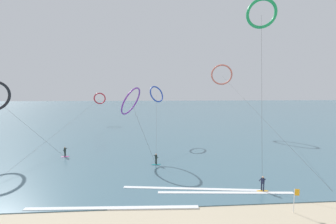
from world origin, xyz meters
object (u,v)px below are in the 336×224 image
object	(u,v)px
surfer_amber	(263,185)
kite_violet	(131,101)
kite_cobalt	(157,94)
kite_crimson	(100,98)
kite_coral	(222,75)
surfer_magenta	(65,152)
surfer_teal	(156,160)
beach_flag	(295,197)
kite_emerald	(261,14)

from	to	relation	value
surfer_amber	kite_violet	xyz separation A→B (m)	(-15.44, 14.48, 8.42)
kite_cobalt	kite_violet	distance (m)	13.12
surfer_amber	kite_crimson	size ratio (longest dim) A/B	0.03
kite_coral	kite_violet	size ratio (longest dim) A/B	3.25
kite_coral	surfer_amber	bearing A→B (deg)	97.89
surfer_amber	surfer_magenta	bearing A→B (deg)	36.11
surfer_amber	kite_coral	distance (m)	38.20
surfer_teal	kite_violet	size ratio (longest dim) A/B	0.15
kite_cobalt	kite_violet	world-z (taller)	kite_cobalt
kite_cobalt	kite_violet	xyz separation A→B (m)	(-4.48, -12.30, -0.87)
kite_crimson	kite_violet	xyz separation A→B (m)	(13.55, -37.47, 1.02)
surfer_magenta	kite_cobalt	size ratio (longest dim) A/B	0.09
surfer_magenta	kite_coral	bearing A→B (deg)	-50.08
surfer_amber	kite_violet	size ratio (longest dim) A/B	0.15
surfer_teal	kite_crimson	world-z (taller)	kite_crimson
kite_coral	kite_violet	bearing A→B (deg)	61.37
kite_crimson	surfer_amber	bearing A→B (deg)	-79.83
kite_crimson	beach_flag	distance (m)	64.00
kite_crimson	surfer_magenta	bearing A→B (deg)	-104.96
surfer_magenta	kite_crimson	bearing A→B (deg)	11.74
surfer_teal	beach_flag	size ratio (longest dim) A/B	0.75
kite_coral	kite_violet	distance (m)	30.28
surfer_amber	kite_violet	world-z (taller)	kite_violet
kite_cobalt	surfer_teal	bearing A→B (deg)	-136.30
kite_crimson	kite_cobalt	xyz separation A→B (m)	(18.04, -25.17, 1.90)
surfer_magenta	beach_flag	world-z (taller)	beach_flag
surfer_magenta	kite_crimson	xyz separation A→B (m)	(-2.64, 37.43, 7.40)
surfer_amber	beach_flag	world-z (taller)	beach_flag
beach_flag	kite_violet	bearing A→B (deg)	131.10
surfer_magenta	kite_coral	size ratio (longest dim) A/B	0.05
kite_violet	surfer_magenta	bearing A→B (deg)	-69.38
surfer_magenta	kite_emerald	distance (m)	36.55
kite_cobalt	beach_flag	distance (m)	34.30
surfer_magenta	kite_violet	xyz separation A→B (m)	(10.91, -0.04, 8.42)
surfer_amber	kite_coral	size ratio (longest dim) A/B	0.05
surfer_magenta	kite_coral	world-z (taller)	kite_coral
kite_cobalt	kite_emerald	xyz separation A→B (m)	(14.06, -18.54, 11.43)
surfer_amber	kite_cobalt	distance (m)	30.39
kite_emerald	kite_violet	bearing A→B (deg)	6.00
kite_emerald	kite_coral	bearing A→B (deg)	-71.84
kite_coral	kite_emerald	bearing A→B (deg)	101.38
kite_crimson	kite_violet	size ratio (longest dim) A/B	4.55
surfer_teal	surfer_magenta	distance (m)	15.73
kite_cobalt	kite_coral	bearing A→B (deg)	-19.06
surfer_teal	kite_coral	bearing A→B (deg)	114.22
surfer_teal	surfer_magenta	bearing A→B (deg)	-139.71
kite_emerald	beach_flag	xyz separation A→B (m)	(-2.21, -12.48, -20.02)
surfer_magenta	kite_crimson	distance (m)	38.25
kite_coral	beach_flag	xyz separation A→B (m)	(-5.22, -39.22, -13.40)
surfer_teal	kite_crimson	xyz separation A→B (m)	(-17.56, 42.43, 7.40)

